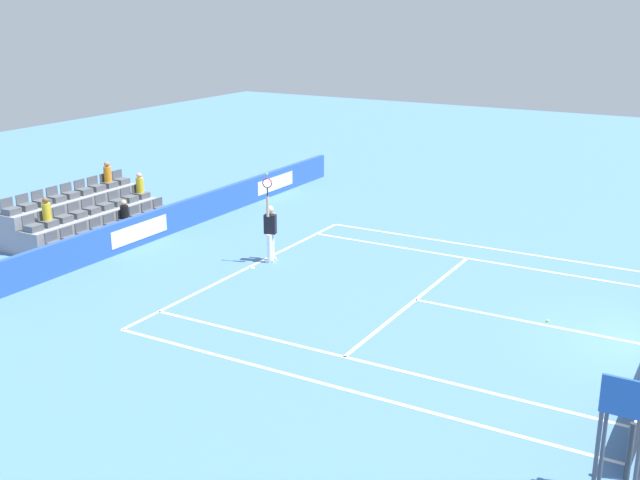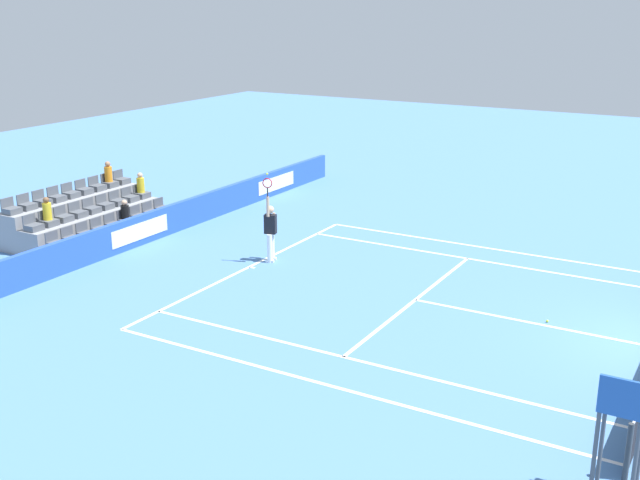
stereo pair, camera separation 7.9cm
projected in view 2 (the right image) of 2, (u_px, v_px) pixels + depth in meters
name	position (u px, v px, depth m)	size (l,w,h in m)	color
line_baseline	(249.00, 267.00, 23.86)	(10.97, 0.10, 0.01)	white
line_service	(415.00, 300.00, 21.23)	(8.23, 0.10, 0.01)	white
line_centre_service	(533.00, 323.00, 19.70)	(0.10, 6.40, 0.01)	white
line_singles_sideline_left	(361.00, 361.00, 17.61)	(0.10, 11.89, 0.01)	white
line_singles_sideline_right	(481.00, 261.00, 24.42)	(0.10, 11.89, 0.01)	white
line_doubles_sideline_left	(331.00, 386.00, 16.47)	(0.10, 11.89, 0.01)	white
line_doubles_sideline_right	(495.00, 249.00, 25.56)	(0.10, 11.89, 0.01)	white
line_centre_mark	(252.00, 267.00, 23.81)	(0.10, 0.20, 0.01)	white
sponsor_barrier	(138.00, 231.00, 25.84)	(24.66, 0.22, 1.01)	blue
tennis_player	(270.00, 231.00, 24.11)	(0.54, 0.42, 2.85)	white
umpire_chair	(621.00, 420.00, 12.16)	(0.70, 0.70, 2.34)	#474C54
stadium_stand	(87.00, 220.00, 26.95)	(5.58, 2.85, 2.21)	gray
loose_tennis_ball	(547.00, 321.00, 19.74)	(0.07, 0.07, 0.07)	#D1E533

